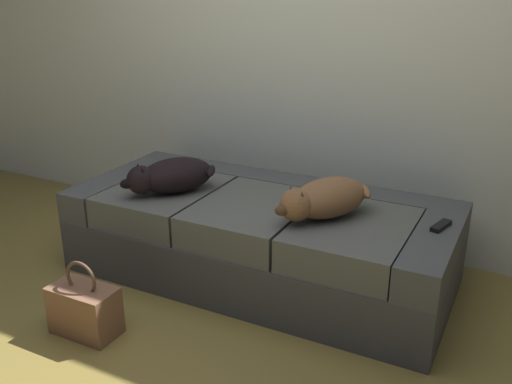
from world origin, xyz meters
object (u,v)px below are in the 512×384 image
(dog_tan, at_px, (324,199))
(dog_dark, at_px, (170,176))
(handbag, at_px, (85,309))
(tv_remote, at_px, (441,226))
(couch, at_px, (260,237))

(dog_tan, bearing_deg, dog_dark, -176.29)
(dog_tan, distance_m, handbag, 1.26)
(dog_dark, height_order, tv_remote, dog_dark)
(handbag, bearing_deg, couch, 61.35)
(couch, height_order, handbag, couch)
(couch, bearing_deg, dog_tan, -13.77)
(dog_tan, xyz_separation_m, tv_remote, (0.55, 0.14, -0.09))
(tv_remote, bearing_deg, dog_tan, -151.37)
(couch, relative_size, dog_tan, 3.86)
(handbag, bearing_deg, tv_remote, 32.84)
(couch, bearing_deg, tv_remote, 2.39)
(dog_dark, relative_size, tv_remote, 3.43)
(dog_dark, relative_size, dog_tan, 0.96)
(dog_dark, bearing_deg, couch, 17.91)
(couch, bearing_deg, dog_dark, -162.09)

